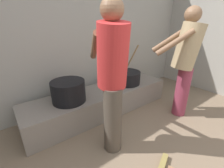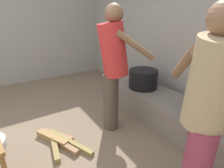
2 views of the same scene
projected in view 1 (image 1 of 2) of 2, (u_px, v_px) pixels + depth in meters
block_enclosure_rear at (63, 31)px, 2.34m from camera, size 5.52×0.20×2.49m
hearth_ledge at (102, 101)px, 2.53m from camera, size 2.36×0.60×0.37m
cooking_pot_main at (127, 77)px, 2.71m from camera, size 0.46×0.46×0.67m
cooking_pot_secondary at (68, 91)px, 2.10m from camera, size 0.45×0.45×0.29m
cook_in_red_shirt at (112, 73)px, 1.55m from camera, size 0.56×0.73×1.59m
cook_in_tan_shirt at (186, 59)px, 2.20m from camera, size 0.71×0.67×1.57m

